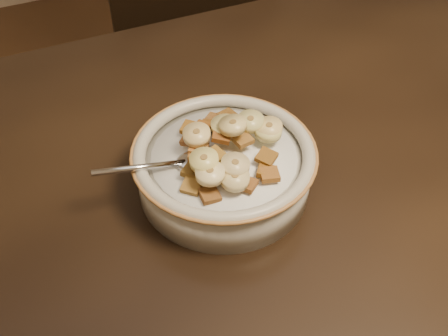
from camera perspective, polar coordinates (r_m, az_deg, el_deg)
name	(u,v)px	position (r m, az deg, el deg)	size (l,w,h in m)	color
table	(382,168)	(0.68, 17.65, -0.04)	(1.40, 0.90, 0.04)	black
chair	(230,72)	(1.24, 0.71, 10.95)	(0.44, 0.44, 0.99)	black
cereal_bowl	(224,171)	(0.59, 0.00, -0.39)	(0.20, 0.20, 0.05)	beige
milk	(224,156)	(0.57, 0.00, 1.33)	(0.17, 0.17, 0.00)	white
spoon	(197,160)	(0.56, -3.13, 0.87)	(0.04, 0.05, 0.01)	#B8BBC5
cereal_square_0	(267,157)	(0.55, 4.88, 1.27)	(0.02, 0.02, 0.01)	#8E5B1B
cereal_square_1	(267,172)	(0.54, 4.90, -0.41)	(0.02, 0.02, 0.01)	#925D1A
cereal_square_2	(221,136)	(0.55, -0.29, 3.70)	(0.02, 0.02, 0.01)	brown
cereal_square_3	(192,186)	(0.53, -3.69, -2.03)	(0.02, 0.02, 0.01)	brown
cereal_square_4	(202,128)	(0.59, -2.57, 4.56)	(0.02, 0.02, 0.01)	brown
cereal_square_5	(205,168)	(0.53, -2.18, 0.02)	(0.02, 0.02, 0.01)	#975C18
cereal_square_6	(247,184)	(0.53, 2.59, -1.84)	(0.02, 0.02, 0.01)	brown
cereal_square_7	(218,171)	(0.53, -0.70, -0.39)	(0.02, 0.02, 0.01)	brown
cereal_square_8	(237,181)	(0.53, 1.49, -1.47)	(0.02, 0.02, 0.01)	brown
cereal_square_9	(210,195)	(0.52, -1.65, -3.09)	(0.02, 0.02, 0.01)	brown
cereal_square_10	(239,124)	(0.60, 1.72, 5.08)	(0.02, 0.02, 0.01)	#955F2E
cereal_square_11	(192,171)	(0.54, -3.64, -0.38)	(0.02, 0.02, 0.01)	brown
cereal_square_12	(215,156)	(0.54, -1.06, 1.40)	(0.02, 0.02, 0.01)	olive
cereal_square_13	(227,125)	(0.59, 0.30, 4.88)	(0.02, 0.02, 0.01)	olive
cereal_square_14	(198,155)	(0.55, -2.95, 1.53)	(0.02, 0.02, 0.01)	brown
cereal_square_15	(231,171)	(0.53, 0.83, -0.40)	(0.02, 0.02, 0.01)	brown
cereal_square_16	(213,120)	(0.61, -1.27, 5.50)	(0.02, 0.02, 0.01)	brown
cereal_square_17	(191,139)	(0.57, -3.82, 3.32)	(0.02, 0.02, 0.01)	brown
cereal_square_18	(270,174)	(0.54, 5.23, -0.74)	(0.02, 0.02, 0.01)	brown
cereal_square_19	(228,116)	(0.61, 0.43, 5.98)	(0.02, 0.02, 0.01)	brown
cereal_square_20	(190,128)	(0.59, -3.86, 4.57)	(0.02, 0.02, 0.01)	brown
cereal_square_21	(198,149)	(0.55, -2.94, 2.24)	(0.02, 0.02, 0.01)	#9D6C35
cereal_square_22	(198,131)	(0.58, -2.97, 4.21)	(0.02, 0.02, 0.01)	brown
cereal_square_23	(209,125)	(0.60, -1.74, 4.93)	(0.02, 0.02, 0.01)	brown
cereal_square_24	(206,167)	(0.54, -2.10, 0.10)	(0.02, 0.02, 0.01)	brown
cereal_square_25	(242,139)	(0.57, 2.12, 3.28)	(0.02, 0.02, 0.01)	olive
banana_slice_0	(268,132)	(0.58, 5.08, 4.15)	(0.03, 0.03, 0.01)	#D3CA69
banana_slice_1	(250,121)	(0.58, 3.04, 5.33)	(0.03, 0.03, 0.01)	#DFD584
banana_slice_2	(204,160)	(0.52, -2.30, 0.87)	(0.03, 0.03, 0.01)	#DECB81
banana_slice_3	(225,125)	(0.56, 0.07, 4.89)	(0.03, 0.03, 0.01)	#D2C070
banana_slice_4	(269,128)	(0.58, 5.17, 4.57)	(0.03, 0.03, 0.01)	#F9E09B
banana_slice_5	(210,174)	(0.51, -1.59, -0.64)	(0.03, 0.03, 0.01)	#FFEDA5
banana_slice_6	(235,178)	(0.52, 1.27, -1.19)	(0.03, 0.03, 0.01)	beige
banana_slice_7	(197,135)	(0.55, -3.14, 3.83)	(0.03, 0.03, 0.01)	#E2C17C
banana_slice_8	(233,125)	(0.55, 1.02, 4.92)	(0.03, 0.03, 0.01)	#C6BF85
banana_slice_9	(235,165)	(0.53, 1.29, 0.33)	(0.03, 0.03, 0.01)	#CDB786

